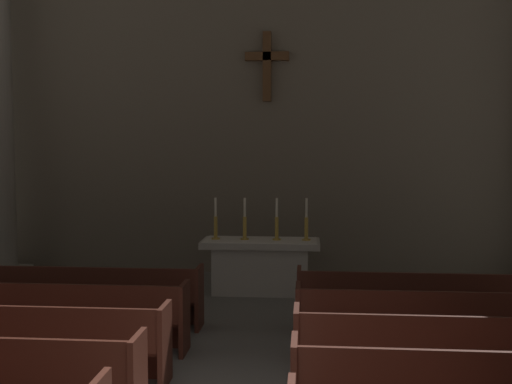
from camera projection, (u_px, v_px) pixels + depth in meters
name	position (u px, v px, depth m)	size (l,w,h in m)	color
pew_left_row_4	(39.00, 315.00, 8.16)	(4.05, 0.50, 0.95)	#4C2319
pew_left_row_5	(70.00, 295.00, 9.26)	(4.05, 0.50, 0.95)	#4C2319
pew_right_row_3	(479.00, 355.00, 6.60)	(4.05, 0.50, 0.95)	#4C2319
pew_right_row_4	(455.00, 325.00, 7.70)	(4.05, 0.50, 0.95)	#4C2319
pew_right_row_5	(436.00, 303.00, 8.79)	(4.05, 0.50, 0.95)	#4C2319
altar	(261.00, 265.00, 11.34)	(2.20, 0.90, 1.01)	#BCB7AD
candlestick_outer_left	(216.00, 226.00, 11.36)	(0.16, 0.16, 0.78)	#B79338
candlestick_inner_left	(245.00, 226.00, 11.31)	(0.16, 0.16, 0.78)	#B79338
candlestick_inner_right	(277.00, 226.00, 11.26)	(0.16, 0.16, 0.78)	#B79338
candlestick_outer_right	(306.00, 227.00, 11.21)	(0.16, 0.16, 0.78)	#B79338
apse_with_cross	(268.00, 87.00, 13.00)	(12.27, 0.42, 8.06)	#706656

